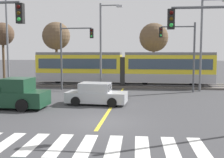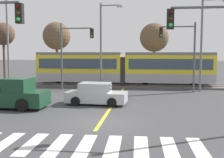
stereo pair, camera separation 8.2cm
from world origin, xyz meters
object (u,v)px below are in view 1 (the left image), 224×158
(bare_tree_far_west, at_px, (3,34))
(traffic_light_near_right, at_px, (222,44))
(street_lamp_centre, at_px, (103,41))
(street_lamp_east, at_px, (204,39))
(sedan_crossing, at_px, (96,94))
(bare_tree_east, at_px, (154,38))
(traffic_light_far_left, at_px, (72,47))
(street_lamp_west, at_px, (9,34))
(traffic_light_far_right, at_px, (182,47))
(light_rail_tram, at_px, (123,67))
(bare_tree_west, at_px, (56,36))
(pickup_truck, at_px, (8,95))

(bare_tree_far_west, bearing_deg, traffic_light_near_right, -44.68)
(street_lamp_centre, distance_m, bare_tree_far_west, 16.50)
(street_lamp_east, bearing_deg, traffic_light_near_right, -97.58)
(sedan_crossing, relative_size, bare_tree_east, 0.60)
(traffic_light_far_left, xyz_separation_m, street_lamp_west, (-6.34, 0.19, 1.26))
(traffic_light_far_left, bearing_deg, traffic_light_far_right, -1.55)
(traffic_light_far_left, bearing_deg, sedan_crossing, -62.60)
(street_lamp_east, relative_size, bare_tree_far_west, 1.15)
(bare_tree_east, bearing_deg, light_rail_tram, -119.14)
(sedan_crossing, relative_size, street_lamp_centre, 0.52)
(traffic_light_far_right, height_order, bare_tree_west, bare_tree_west)
(pickup_truck, relative_size, bare_tree_west, 0.74)
(traffic_light_far_left, bearing_deg, street_lamp_west, 178.29)
(pickup_truck, bearing_deg, traffic_light_near_right, -18.49)
(pickup_truck, height_order, street_lamp_east, street_lamp_east)
(light_rail_tram, xyz_separation_m, bare_tree_far_west, (-16.28, 5.19, 3.85))
(sedan_crossing, relative_size, traffic_light_near_right, 0.70)
(light_rail_tram, distance_m, bare_tree_west, 10.39)
(traffic_light_near_right, height_order, traffic_light_far_left, traffic_light_far_left)
(light_rail_tram, bearing_deg, bare_tree_west, 153.80)
(street_lamp_west, relative_size, street_lamp_east, 1.12)
(traffic_light_near_right, bearing_deg, traffic_light_far_right, 90.70)
(street_lamp_centre, bearing_deg, traffic_light_near_right, -61.53)
(street_lamp_centre, xyz_separation_m, bare_tree_far_west, (-14.48, 7.82, 1.17))
(bare_tree_east, bearing_deg, traffic_light_near_right, -83.61)
(sedan_crossing, bearing_deg, traffic_light_far_right, 45.67)
(street_lamp_west, distance_m, bare_tree_east, 16.99)
(traffic_light_far_left, height_order, street_lamp_centre, street_lamp_centre)
(traffic_light_far_right, distance_m, bare_tree_east, 9.98)
(sedan_crossing, relative_size, bare_tree_west, 0.59)
(traffic_light_far_right, height_order, street_lamp_west, street_lamp_west)
(traffic_light_near_right, relative_size, bare_tree_west, 0.83)
(traffic_light_far_right, distance_m, traffic_light_near_right, 12.92)
(pickup_truck, relative_size, street_lamp_west, 0.57)
(traffic_light_near_right, distance_m, street_lamp_west, 21.56)
(traffic_light_near_right, xyz_separation_m, bare_tree_far_west, (-22.09, 21.84, 1.87))
(pickup_truck, relative_size, traffic_light_far_right, 0.87)
(sedan_crossing, distance_m, street_lamp_west, 13.26)
(street_lamp_centre, bearing_deg, street_lamp_west, -176.08)
(traffic_light_far_right, bearing_deg, street_lamp_centre, 171.58)
(traffic_light_far_right, bearing_deg, traffic_light_near_right, -89.30)
(traffic_light_near_right, relative_size, street_lamp_west, 0.64)
(pickup_truck, height_order, traffic_light_far_right, traffic_light_far_right)
(light_rail_tram, bearing_deg, traffic_light_far_right, -33.46)
(street_lamp_centre, relative_size, bare_tree_far_west, 1.11)
(street_lamp_east, distance_m, bare_tree_west, 17.98)
(street_lamp_east, bearing_deg, light_rail_tram, 158.02)
(traffic_light_near_right, relative_size, traffic_light_far_left, 0.95)
(street_lamp_east, bearing_deg, bare_tree_west, 155.73)
(traffic_light_far_right, relative_size, traffic_light_near_right, 1.03)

